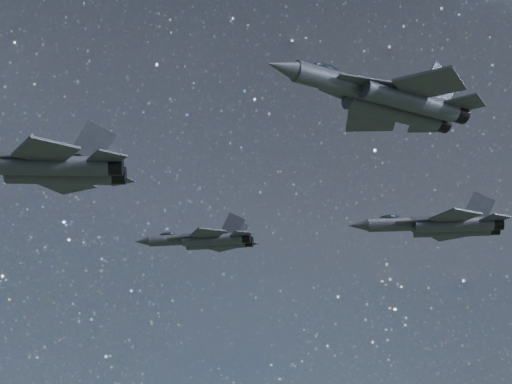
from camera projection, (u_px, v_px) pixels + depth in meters
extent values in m
cube|color=#333640|center=(52.00, 165.00, 70.59)|extent=(9.56, 2.94, 1.49)
cylinder|color=#333640|center=(54.00, 166.00, 69.35)|extent=(9.80, 3.04, 1.79)
cylinder|color=#333640|center=(59.00, 175.00, 71.52)|extent=(9.80, 3.04, 1.79)
cylinder|color=black|center=(114.00, 167.00, 69.57)|extent=(1.70, 1.83, 1.65)
cylinder|color=black|center=(118.00, 176.00, 71.73)|extent=(1.70, 1.83, 1.65)
cube|color=#333640|center=(4.00, 159.00, 68.94)|extent=(6.06, 3.09, 0.14)
cube|color=#333640|center=(13.00, 171.00, 71.86)|extent=(6.04, 1.62, 0.14)
cube|color=#333640|center=(45.00, 151.00, 66.82)|extent=(6.02, 6.30, 0.23)
cube|color=#333640|center=(63.00, 183.00, 74.18)|extent=(6.51, 6.59, 0.23)
cube|color=#333640|center=(107.00, 158.00, 68.22)|extent=(3.54, 3.66, 0.17)
cube|color=#333640|center=(115.00, 179.00, 73.20)|extent=(3.84, 3.89, 0.17)
cube|color=#333640|center=(93.00, 142.00, 69.93)|extent=(3.94, 1.02, 4.09)
cube|color=#333640|center=(98.00, 154.00, 72.64)|extent=(4.01, 0.65, 4.09)
cylinder|color=#333640|center=(176.00, 240.00, 96.28)|extent=(6.57, 3.49, 1.37)
cone|color=#333640|center=(143.00, 241.00, 96.96)|extent=(2.40, 1.87, 1.23)
ellipsoid|color=#19212D|center=(167.00, 235.00, 96.67)|extent=(2.28, 1.58, 0.68)
cube|color=#333640|center=(212.00, 238.00, 95.52)|extent=(7.21, 3.68, 1.14)
cylinder|color=#333640|center=(213.00, 240.00, 94.52)|extent=(7.40, 3.79, 1.37)
cylinder|color=#333640|center=(216.00, 243.00, 96.15)|extent=(7.40, 3.79, 1.37)
cylinder|color=black|center=(246.00, 238.00, 93.87)|extent=(1.50, 1.58, 1.26)
cylinder|color=black|center=(248.00, 242.00, 95.50)|extent=(1.50, 1.58, 1.26)
cube|color=#333640|center=(186.00, 237.00, 94.89)|extent=(4.41, 3.17, 0.11)
cube|color=#333640|center=(190.00, 243.00, 97.09)|extent=(4.66, 1.66, 0.11)
cube|color=#333640|center=(207.00, 233.00, 92.65)|extent=(4.05, 4.39, 0.18)
cube|color=#333640|center=(218.00, 246.00, 98.20)|extent=(5.03, 4.95, 0.18)
cube|color=#333640|center=(241.00, 234.00, 92.92)|extent=(2.37, 2.51, 0.13)
cube|color=#333640|center=(247.00, 243.00, 96.68)|extent=(2.98, 2.96, 0.13)
cube|color=#333640|center=(233.00, 225.00, 94.45)|extent=(2.83, 1.40, 3.12)
cube|color=#333640|center=(237.00, 230.00, 96.49)|extent=(2.99, 0.94, 3.12)
cylinder|color=#333640|center=(339.00, 83.00, 57.60)|extent=(7.71, 4.00, 1.60)
cone|color=#333640|center=(282.00, 67.00, 55.34)|extent=(2.80, 2.17, 1.44)
ellipsoid|color=#19212D|center=(325.00, 70.00, 57.29)|extent=(2.66, 1.82, 0.79)
cube|color=#333640|center=(397.00, 99.00, 60.04)|extent=(8.47, 4.21, 1.34)
cylinder|color=#333640|center=(410.00, 100.00, 59.23)|extent=(8.68, 4.34, 1.60)
cylinder|color=#333640|center=(393.00, 111.00, 60.93)|extent=(8.68, 4.34, 1.60)
cylinder|color=black|center=(457.00, 113.00, 61.40)|extent=(1.75, 1.84, 1.48)
cylinder|color=black|center=(440.00, 123.00, 63.10)|extent=(1.75, 1.84, 1.48)
cube|color=#333640|center=(371.00, 82.00, 57.27)|extent=(5.45, 1.87, 0.12)
cube|color=#333640|center=(349.00, 97.00, 59.56)|extent=(5.19, 3.66, 0.12)
cube|color=#333640|center=(430.00, 84.00, 57.17)|extent=(5.89, 5.81, 0.21)
cube|color=#333640|center=(372.00, 119.00, 62.93)|extent=(4.79, 5.18, 0.21)
cube|color=#333640|center=(465.00, 103.00, 60.18)|extent=(3.49, 3.47, 0.15)
cube|color=#333640|center=(424.00, 125.00, 64.08)|extent=(2.81, 2.97, 0.15)
cube|color=#333640|center=(441.00, 85.00, 61.03)|extent=(3.51, 1.05, 3.66)
cube|color=#333640|center=(419.00, 97.00, 63.15)|extent=(3.33, 1.59, 3.66)
cylinder|color=#333640|center=(401.00, 224.00, 84.57)|extent=(7.29, 3.34, 1.51)
cone|color=#333640|center=(358.00, 225.00, 84.98)|extent=(2.59, 1.92, 1.35)
ellipsoid|color=#19212D|center=(390.00, 218.00, 84.91)|extent=(2.49, 1.59, 0.74)
cube|color=#333640|center=(449.00, 223.00, 84.12)|extent=(8.02, 3.49, 1.26)
cylinder|color=#333640|center=(454.00, 225.00, 83.03)|extent=(8.22, 3.60, 1.51)
cylinder|color=#333640|center=(451.00, 230.00, 84.85)|extent=(8.22, 3.60, 1.51)
cylinder|color=black|center=(497.00, 224.00, 82.65)|extent=(1.58, 1.67, 1.39)
cylinder|color=black|center=(493.00, 229.00, 84.46)|extent=(1.58, 1.67, 1.39)
cube|color=#333640|center=(419.00, 221.00, 83.16)|extent=(4.97, 3.18, 0.12)
cube|color=#333640|center=(417.00, 228.00, 85.61)|extent=(5.09, 1.44, 0.12)
cube|color=#333640|center=(455.00, 216.00, 80.94)|extent=(4.71, 5.03, 0.19)
cube|color=#333640|center=(447.00, 234.00, 87.11)|extent=(5.54, 5.51, 0.19)
cube|color=#333640|center=(495.00, 218.00, 81.56)|extent=(2.76, 2.90, 0.14)
cube|color=#333640|center=(487.00, 230.00, 85.74)|extent=(3.28, 3.28, 0.14)
cube|color=#333640|center=(480.00, 207.00, 83.17)|extent=(3.21, 1.29, 3.44)
cube|color=#333640|center=(476.00, 214.00, 85.44)|extent=(3.34, 0.77, 3.44)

